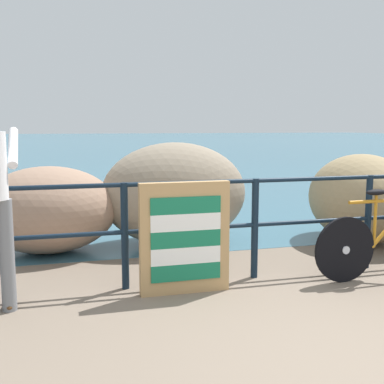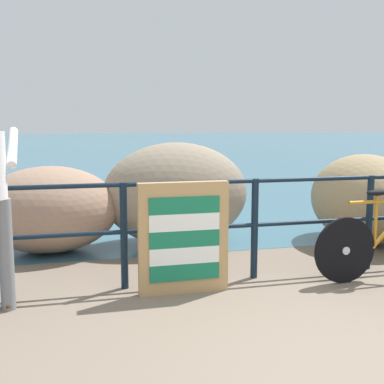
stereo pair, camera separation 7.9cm
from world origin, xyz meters
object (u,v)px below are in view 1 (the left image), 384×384
object	(u,v)px
breakwater_boulder_main	(175,194)
breakwater_boulder_left	(48,210)
breakwater_boulder_right	(362,198)
folded_deckchair_stack	(185,238)

from	to	relation	value
breakwater_boulder_main	breakwater_boulder_left	xyz separation A→B (m)	(-1.58, 0.00, -0.14)
breakwater_boulder_main	breakwater_boulder_right	bearing A→B (deg)	-12.11
folded_deckchair_stack	breakwater_boulder_main	xyz separation A→B (m)	(0.33, 1.84, 0.15)
breakwater_boulder_main	breakwater_boulder_right	world-z (taller)	breakwater_boulder_main
folded_deckchair_stack	breakwater_boulder_left	world-z (taller)	breakwater_boulder_left
folded_deckchair_stack	breakwater_boulder_right	world-z (taller)	breakwater_boulder_right
breakwater_boulder_right	breakwater_boulder_main	bearing A→B (deg)	167.89
breakwater_boulder_main	breakwater_boulder_left	size ratio (longest dim) A/B	1.14
folded_deckchair_stack	breakwater_boulder_main	bearing A→B (deg)	79.89
folded_deckchair_stack	breakwater_boulder_right	xyz separation A→B (m)	(2.76, 1.32, 0.07)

